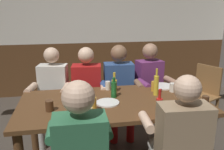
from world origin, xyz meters
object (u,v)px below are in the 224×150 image
at_px(plate_0, 162,86).
at_px(pint_glass_1, 154,86).
at_px(bottle_1, 156,85).
at_px(pint_glass_3, 205,102).
at_px(dining_table, 114,109).
at_px(pint_glass_2, 108,86).
at_px(bottle_2, 159,106).
at_px(person_0, 52,91).
at_px(person_3, 151,84).
at_px(bottle_0, 114,89).
at_px(bottle_3, 114,85).
at_px(person_2, 119,86).
at_px(chair_empty_near_left, 202,93).
at_px(person_5, 178,140).
at_px(table_candle, 91,112).
at_px(pint_glass_5, 50,106).
at_px(person_1, 87,89).
at_px(plate_1, 108,103).
at_px(pint_glass_4, 173,87).
at_px(person_4, 80,149).
at_px(pint_glass_0, 93,104).

relative_size(plate_0, pint_glass_1, 2.37).
relative_size(bottle_1, pint_glass_3, 2.63).
bearing_deg(dining_table, pint_glass_2, 89.40).
relative_size(plate_0, bottle_2, 1.10).
height_order(person_0, person_3, person_3).
bearing_deg(pint_glass_1, bottle_2, -106.33).
distance_m(bottle_0, bottle_3, 0.18).
height_order(person_2, bottle_1, person_2).
bearing_deg(chair_empty_near_left, person_5, 116.61).
distance_m(table_candle, pint_glass_2, 0.73).
distance_m(person_5, bottle_3, 1.06).
bearing_deg(pint_glass_5, table_candle, -26.05).
bearing_deg(bottle_3, bottle_1, -24.16).
relative_size(dining_table, plate_0, 7.06).
bearing_deg(bottle_3, bottle_0, -102.67).
xyz_separation_m(person_0, person_1, (0.44, 0.01, 0.00)).
bearing_deg(person_5, bottle_1, 86.55).
xyz_separation_m(table_candle, plate_1, (0.20, 0.26, -0.03)).
relative_size(person_0, bottle_0, 5.41).
xyz_separation_m(person_5, pint_glass_4, (0.33, 0.87, 0.13)).
bearing_deg(table_candle, pint_glass_3, -0.23).
bearing_deg(person_5, bottle_2, 105.30).
bearing_deg(plate_0, bottle_1, -125.58).
xyz_separation_m(person_1, bottle_3, (0.29, -0.42, 0.17)).
relative_size(person_2, pint_glass_5, 11.89).
bearing_deg(person_1, chair_empty_near_left, -171.88).
height_order(chair_empty_near_left, pint_glass_5, chair_empty_near_left).
relative_size(pint_glass_3, pint_glass_4, 1.15).
height_order(person_4, bottle_2, person_4).
bearing_deg(chair_empty_near_left, dining_table, 90.00).
distance_m(person_3, pint_glass_4, 0.56).
bearing_deg(bottle_0, person_1, 112.83).
relative_size(bottle_2, pint_glass_0, 1.82).
xyz_separation_m(person_2, pint_glass_3, (0.63, -1.03, 0.13)).
distance_m(person_0, plate_1, 0.97).
height_order(dining_table, pint_glass_4, pint_glass_4).
relative_size(person_2, bottle_0, 5.45).
distance_m(pint_glass_0, pint_glass_5, 0.41).
bearing_deg(person_1, pint_glass_3, 143.54).
distance_m(person_1, table_candle, 1.03).
distance_m(bottle_0, pint_glass_3, 0.93).
relative_size(person_1, person_5, 0.98).
bearing_deg(person_0, pint_glass_1, 169.44).
relative_size(chair_empty_near_left, bottle_2, 3.52).
distance_m(person_1, person_3, 0.89).
bearing_deg(plate_0, person_2, 142.25).
relative_size(person_4, bottle_1, 4.09).
relative_size(table_candle, bottle_2, 0.32).
bearing_deg(person_3, pint_glass_4, 88.10).
bearing_deg(person_3, person_0, -7.98).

